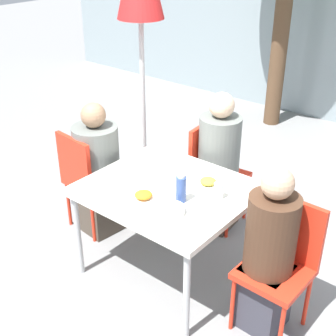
# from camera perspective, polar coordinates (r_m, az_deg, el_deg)

# --- Properties ---
(ground_plane) EXTENTS (24.00, 24.00, 0.00)m
(ground_plane) POSITION_cam_1_polar(r_m,az_deg,el_deg) (3.63, 0.00, -12.29)
(ground_plane) COLOR gray
(dining_table) EXTENTS (1.10, 0.97, 0.72)m
(dining_table) POSITION_cam_1_polar(r_m,az_deg,el_deg) (3.24, 0.00, -3.28)
(dining_table) COLOR silver
(dining_table) RESTS_ON ground
(chair_left) EXTENTS (0.44, 0.44, 0.88)m
(chair_left) POSITION_cam_1_polar(r_m,az_deg,el_deg) (3.84, -9.93, -0.87)
(chair_left) COLOR red
(chair_left) RESTS_ON ground
(person_left) EXTENTS (0.36, 0.36, 1.13)m
(person_left) POSITION_cam_1_polar(r_m,az_deg,el_deg) (3.84, -8.54, -0.64)
(person_left) COLOR #473D33
(person_left) RESTS_ON ground
(chair_right) EXTENTS (0.41, 0.41, 0.88)m
(chair_right) POSITION_cam_1_polar(r_m,az_deg,el_deg) (3.00, 13.70, -10.49)
(chair_right) COLOR red
(chair_right) RESTS_ON ground
(person_right) EXTENTS (0.31, 0.31, 1.15)m
(person_right) POSITION_cam_1_polar(r_m,az_deg,el_deg) (2.94, 12.15, -10.44)
(person_right) COLOR #383842
(person_right) RESTS_ON ground
(chair_far) EXTENTS (0.44, 0.44, 0.88)m
(chair_far) POSITION_cam_1_polar(r_m,az_deg,el_deg) (3.94, 5.44, 0.19)
(chair_far) COLOR red
(chair_far) RESTS_ON ground
(person_far) EXTENTS (0.34, 0.34, 1.19)m
(person_far) POSITION_cam_1_polar(r_m,az_deg,el_deg) (3.84, 6.15, 0.20)
(person_far) COLOR #473D33
(person_far) RESTS_ON ground
(plate_0) EXTENTS (0.20, 0.20, 0.06)m
(plate_0) POSITION_cam_1_polar(r_m,az_deg,el_deg) (3.23, 4.91, -1.85)
(plate_0) COLOR white
(plate_0) RESTS_ON dining_table
(plate_1) EXTENTS (0.21, 0.21, 0.06)m
(plate_1) POSITION_cam_1_polar(r_m,az_deg,el_deg) (3.06, -3.00, -3.53)
(plate_1) COLOR white
(plate_1) RESTS_ON dining_table
(bottle) EXTENTS (0.07, 0.07, 0.20)m
(bottle) POSITION_cam_1_polar(r_m,az_deg,el_deg) (3.01, 1.60, -2.54)
(bottle) COLOR #334C8E
(bottle) RESTS_ON dining_table
(drinking_cup) EXTENTS (0.07, 0.07, 0.11)m
(drinking_cup) POSITION_cam_1_polar(r_m,az_deg,el_deg) (3.08, 6.19, -2.79)
(drinking_cup) COLOR silver
(drinking_cup) RESTS_ON dining_table
(salad_bowl) EXTENTS (0.17, 0.17, 0.05)m
(salad_bowl) POSITION_cam_1_polar(r_m,az_deg,el_deg) (2.92, 0.44, -5.13)
(salad_bowl) COLOR white
(salad_bowl) RESTS_ON dining_table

